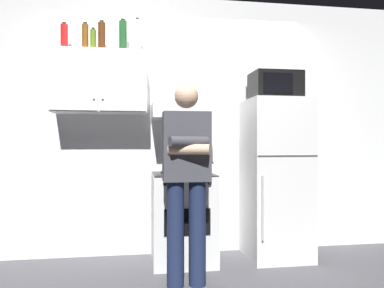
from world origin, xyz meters
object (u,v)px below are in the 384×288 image
Objects in this scene: bottle_vodka_clear at (137,36)px; bottle_beer_brown at (85,37)px; bottle_soda_red at (64,37)px; range_hood at (181,100)px; bottle_rum_dark at (102,37)px; refrigerator at (276,178)px; upper_cabinet at (100,83)px; microwave at (275,86)px; cooking_pot at (198,167)px; bottle_wine_green at (123,37)px; person_standing at (186,175)px; bottle_olive_oil at (93,40)px; stove_oven at (183,217)px.

bottle_vodka_clear is 0.50m from bottle_beer_brown.
bottle_soda_red is at bearing 172.43° from bottle_beer_brown.
bottle_beer_brown is (-0.50, 0.01, -0.03)m from bottle_vodka_clear.
bottle_rum_dark is (-0.78, -0.02, 0.59)m from range_hood.
bottle_rum_dark is (-1.73, 0.10, 1.39)m from refrigerator.
upper_cabinet reaches higher than microwave.
range_hood is 0.72m from cooking_pot.
microwave is 1.44× the size of bottle_wine_green.
bottle_beer_brown is at bearing 141.32° from person_standing.
bottle_olive_oil is at bearing -9.59° from bottle_beer_brown.
person_standing is 0.52m from cooking_pot.
upper_cabinet is 0.41m from bottle_olive_oil.
upper_cabinet is 0.55m from bottle_soda_red.
bottle_olive_oil is (-0.08, -0.01, -0.04)m from bottle_rum_dark.
upper_cabinet is 2.67× the size of bottle_vodka_clear.
person_standing is at bearing -44.26° from upper_cabinet.
refrigerator is 4.75× the size of bottle_vodka_clear.
bottle_wine_green reaches higher than stove_oven.
person_standing is 1.60m from bottle_wine_green.
bottle_vodka_clear reaches higher than range_hood.
refrigerator is at bearing -89.10° from microwave.
stove_oven is 1.99m from bottle_beer_brown.
bottle_vodka_clear is (0.34, -0.01, 0.02)m from bottle_rum_dark.
refrigerator reaches higher than cooking_pot.
bottle_olive_oil reaches higher than stove_oven.
bottle_beer_brown is (0.20, -0.03, 0.00)m from bottle_soda_red.
stove_oven is at bearing 137.51° from cooking_pot.
bottle_vodka_clear reaches higher than refrigerator.
upper_cabinet reaches higher than cooking_pot.
refrigerator is 2.09m from bottle_wine_green.
bottle_vodka_clear is at bearing -175.71° from range_hood.
cooking_pot is 1.01× the size of bottle_rum_dark.
range_hood is at bearing 0.09° from upper_cabinet.
bottle_rum_dark is at bearing -178.34° from range_hood.
microwave is at bearing 1.15° from stove_oven.
bottle_beer_brown is at bearing 177.37° from microwave.
cooking_pot is at bearing -62.12° from range_hood.
stove_oven is 1.93m from bottle_olive_oil.
bottle_vodka_clear is at bearing -16.89° from bottle_wine_green.
person_standing reaches higher than refrigerator.
stove_oven is at bearing 85.28° from person_standing.
microwave is at bearing -3.10° from bottle_soda_red.
stove_oven is 1.62m from microwave.
refrigerator is 5.82× the size of bottle_beer_brown.
range_hood is (0.80, 0.00, -0.15)m from upper_cabinet.
bottle_beer_brown is (-1.89, 0.11, 1.38)m from refrigerator.
refrigerator is 2.34m from bottle_beer_brown.
bottle_olive_oil is at bearing 167.94° from cooking_pot.
person_standing is at bearing -148.77° from refrigerator.
bottle_wine_green is 0.29m from bottle_olive_oil.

